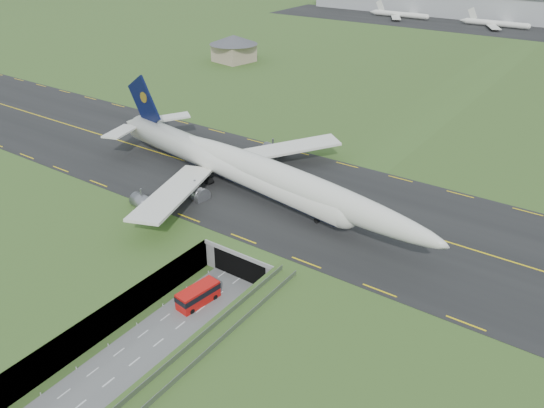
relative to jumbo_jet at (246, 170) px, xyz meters
The scene contains 9 objects.
ground 33.36m from the jumbo_jet, 64.12° to the right, with size 900.00×900.00×0.00m, color #394F1F.
airfield_deck 32.45m from the jumbo_jet, 64.12° to the right, with size 800.00×800.00×6.00m, color gray.
trench_road 39.87m from the jumbo_jet, 69.03° to the right, with size 12.00×75.00×0.20m, color slate.
taxiway 15.45m from the jumbo_jet, 19.37° to the left, with size 800.00×44.00×0.18m, color black.
tunnel_portal 19.61m from the jumbo_jet, 40.01° to the right, with size 17.00×22.30×6.00m.
guideway 53.70m from the jumbo_jet, 62.45° to the right, with size 3.00×53.00×7.05m.
jumbo_jet is the anchor object (origin of this frame).
shuttle_tram 33.79m from the jumbo_jet, 67.86° to the right, with size 4.04×8.33×3.25m.
service_building 124.91m from the jumbo_jet, 129.65° to the left, with size 23.84×23.84×11.16m.
Camera 1 is at (51.28, -55.07, 59.29)m, focal length 35.00 mm.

